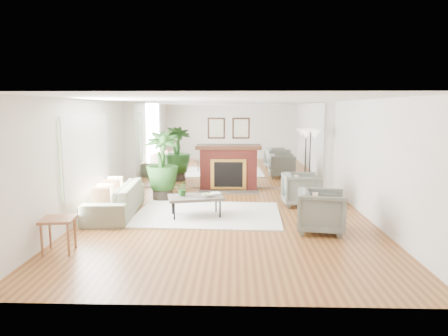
{
  "coord_description": "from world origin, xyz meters",
  "views": [
    {
      "loc": [
        0.19,
        -7.92,
        2.32
      ],
      "look_at": [
        -0.05,
        0.6,
        1.03
      ],
      "focal_mm": 32.0,
      "sensor_mm": 36.0,
      "label": 1
    }
  ],
  "objects_px": {
    "coffee_table": "(196,198)",
    "fireplace": "(229,167)",
    "armchair_back": "(301,189)",
    "armchair_front": "(321,211)",
    "potted_ficus": "(162,163)",
    "floor_lamp": "(310,139)",
    "side_table": "(58,224)",
    "sofa": "(115,199)"
  },
  "relations": [
    {
      "from": "armchair_front",
      "to": "floor_lamp",
      "type": "height_order",
      "value": "floor_lamp"
    },
    {
      "from": "coffee_table",
      "to": "side_table",
      "type": "bearing_deg",
      "value": -132.83
    },
    {
      "from": "side_table",
      "to": "potted_ficus",
      "type": "bearing_deg",
      "value": 76.03
    },
    {
      "from": "coffee_table",
      "to": "armchair_back",
      "type": "relative_size",
      "value": 1.48
    },
    {
      "from": "floor_lamp",
      "to": "coffee_table",
      "type": "bearing_deg",
      "value": -136.6
    },
    {
      "from": "sofa",
      "to": "armchair_front",
      "type": "distance_m",
      "value": 4.41
    },
    {
      "from": "sofa",
      "to": "side_table",
      "type": "height_order",
      "value": "sofa"
    },
    {
      "from": "fireplace",
      "to": "side_table",
      "type": "height_order",
      "value": "fireplace"
    },
    {
      "from": "armchair_front",
      "to": "side_table",
      "type": "height_order",
      "value": "armchair_front"
    },
    {
      "from": "coffee_table",
      "to": "fireplace",
      "type": "bearing_deg",
      "value": 77.46
    },
    {
      "from": "sofa",
      "to": "armchair_back",
      "type": "distance_m",
      "value": 4.32
    },
    {
      "from": "side_table",
      "to": "potted_ficus",
      "type": "relative_size",
      "value": 0.33
    },
    {
      "from": "coffee_table",
      "to": "armchair_back",
      "type": "bearing_deg",
      "value": 24.98
    },
    {
      "from": "side_table",
      "to": "sofa",
      "type": "bearing_deg",
      "value": 85.12
    },
    {
      "from": "potted_ficus",
      "to": "armchair_front",
      "type": "bearing_deg",
      "value": -37.52
    },
    {
      "from": "potted_ficus",
      "to": "coffee_table",
      "type": "bearing_deg",
      "value": -59.34
    },
    {
      "from": "sofa",
      "to": "armchair_front",
      "type": "relative_size",
      "value": 2.65
    },
    {
      "from": "sofa",
      "to": "armchair_back",
      "type": "height_order",
      "value": "armchair_back"
    },
    {
      "from": "coffee_table",
      "to": "potted_ficus",
      "type": "bearing_deg",
      "value": 120.66
    },
    {
      "from": "fireplace",
      "to": "side_table",
      "type": "bearing_deg",
      "value": -117.61
    },
    {
      "from": "sofa",
      "to": "side_table",
      "type": "bearing_deg",
      "value": -8.63
    },
    {
      "from": "fireplace",
      "to": "potted_ficus",
      "type": "bearing_deg",
      "value": -145.29
    },
    {
      "from": "fireplace",
      "to": "armchair_front",
      "type": "xyz_separation_m",
      "value": [
        1.81,
        -3.84,
        -0.26
      ]
    },
    {
      "from": "armchair_back",
      "to": "potted_ficus",
      "type": "distance_m",
      "value": 3.55
    },
    {
      "from": "coffee_table",
      "to": "floor_lamp",
      "type": "height_order",
      "value": "floor_lamp"
    },
    {
      "from": "armchair_back",
      "to": "potted_ficus",
      "type": "xyz_separation_m",
      "value": [
        -3.45,
        0.61,
        0.54
      ]
    },
    {
      "from": "sofa",
      "to": "floor_lamp",
      "type": "distance_m",
      "value": 5.47
    },
    {
      "from": "armchair_back",
      "to": "armchair_front",
      "type": "bearing_deg",
      "value": 179.82
    },
    {
      "from": "sofa",
      "to": "potted_ficus",
      "type": "xyz_separation_m",
      "value": [
        0.77,
        1.54,
        0.59
      ]
    },
    {
      "from": "armchair_back",
      "to": "potted_ficus",
      "type": "bearing_deg",
      "value": 78.66
    },
    {
      "from": "sofa",
      "to": "potted_ficus",
      "type": "bearing_deg",
      "value": 149.71
    },
    {
      "from": "potted_ficus",
      "to": "floor_lamp",
      "type": "relative_size",
      "value": 1.01
    },
    {
      "from": "potted_ficus",
      "to": "sofa",
      "type": "bearing_deg",
      "value": -116.54
    },
    {
      "from": "coffee_table",
      "to": "sofa",
      "type": "distance_m",
      "value": 1.82
    },
    {
      "from": "armchair_front",
      "to": "side_table",
      "type": "relative_size",
      "value": 1.52
    },
    {
      "from": "coffee_table",
      "to": "floor_lamp",
      "type": "bearing_deg",
      "value": 43.4
    },
    {
      "from": "coffee_table",
      "to": "armchair_front",
      "type": "relative_size",
      "value": 1.46
    },
    {
      "from": "fireplace",
      "to": "armchair_back",
      "type": "relative_size",
      "value": 2.39
    },
    {
      "from": "armchair_front",
      "to": "floor_lamp",
      "type": "relative_size",
      "value": 0.5
    },
    {
      "from": "fireplace",
      "to": "armchair_back",
      "type": "bearing_deg",
      "value": -45.07
    },
    {
      "from": "armchair_back",
      "to": "armchair_front",
      "type": "distance_m",
      "value": 2.07
    },
    {
      "from": "armchair_front",
      "to": "floor_lamp",
      "type": "distance_m",
      "value": 3.86
    }
  ]
}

